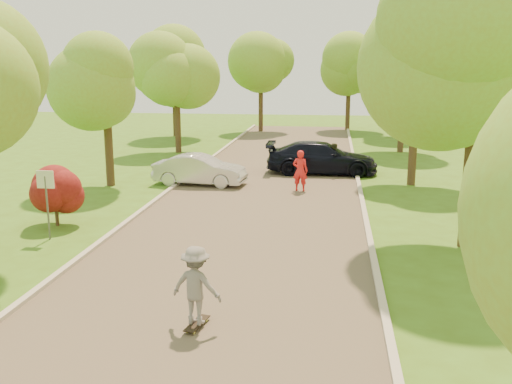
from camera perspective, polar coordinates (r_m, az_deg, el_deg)
The scene contains 21 objects.
ground at distance 13.39m, azimuth -5.24°, elevation -10.80°, with size 100.00×100.00×0.00m, color #3E6518.
road at distance 20.84m, azimuth -0.35°, elevation -2.12°, with size 8.00×60.00×0.01m, color #4C4438.
curb_left at distance 21.75m, azimuth -10.98°, elevation -1.57°, with size 0.18×60.00×0.12m, color #B2AD9E.
curb_right at distance 20.67m, azimuth 10.84°, elevation -2.32°, with size 0.18×60.00×0.12m, color #B2AD9E.
street_sign at distance 18.53m, azimuth -20.25°, elevation 0.17°, with size 0.55×0.06×2.17m.
red_shrub at distance 20.15m, azimuth -19.44°, elevation -0.17°, with size 1.70×1.70×1.95m.
tree_l_midb at distance 25.84m, azimuth -14.47°, elevation 10.63°, with size 4.30×4.20×6.62m.
tree_l_far at distance 35.19m, azimuth -7.67°, elevation 12.78°, with size 4.92×4.80×7.79m.
tree_r_mida at distance 17.47m, azimuth 22.14°, elevation 12.47°, with size 5.13×5.00×7.95m.
tree_r_midb at distance 26.23m, azimuth 16.28°, elevation 11.20°, with size 4.51×4.40×7.01m.
tree_r_far at distance 36.23m, azimuth 15.08°, elevation 13.04°, with size 5.33×5.20×8.34m.
tree_bg_a at distance 43.53m, azimuth -7.95°, elevation 12.52°, with size 5.12×5.00×7.72m.
tree_bg_b at distance 44.29m, azimuth 15.07°, elevation 12.51°, with size 5.12×5.00×7.95m.
tree_bg_c at distance 46.30m, azimuth 0.76°, elevation 12.27°, with size 4.92×4.80×7.33m.
tree_bg_d at distance 47.98m, azimuth 9.60°, elevation 12.47°, with size 5.12×5.00×7.72m.
silver_sedan at distance 25.76m, azimuth -5.64°, elevation 2.22°, with size 1.45×4.15×1.37m, color silver.
dark_sedan at distance 28.48m, azimuth 6.58°, elevation 3.42°, with size 2.22×5.46×1.58m, color black.
longboard at distance 12.12m, azimuth -5.92°, elevation -12.95°, with size 0.40×0.87×0.10m.
skateboarder at distance 11.78m, azimuth -6.02°, elevation -9.27°, with size 1.06×0.61×1.65m, color slate.
person_striped at distance 24.36m, azimuth 4.44°, elevation 2.13°, with size 0.65×0.42×1.77m, color red.
person_olive at distance 28.01m, azimuth 7.71°, elevation 3.24°, with size 0.77×0.60×1.59m, color #282D1B.
Camera 1 is at (2.83, -11.96, 5.31)m, focal length 40.00 mm.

